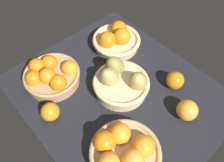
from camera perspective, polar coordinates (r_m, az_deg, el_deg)
The scene contains 8 objects.
market_tray at distance 98.35cm, azimuth 1.43°, elevation -3.30°, with size 84.00×72.00×3.00cm, color black.
basket_center_pears at distance 94.62cm, azimuth 2.19°, elevation -0.04°, with size 23.34×23.34×14.84cm.
basket_far_left at distance 112.07cm, azimuth 1.05°, elevation 10.28°, with size 23.16×23.16×11.31cm.
basket_near_left at distance 100.23cm, azimuth -14.84°, elevation 1.41°, with size 23.94×23.94×11.01cm.
basket_near_right at distance 80.65cm, azimuth 2.97°, elevation -17.19°, with size 24.50×24.50×11.01cm.
loose_orange_front_gap at distance 92.26cm, azimuth 18.15°, elevation -6.92°, with size 8.21×8.21×8.21cm, color #F49E33.
loose_orange_back_gap at distance 99.55cm, azimuth 15.34°, elevation 0.17°, with size 7.61×7.61×7.61cm, color orange.
loose_orange_side_gap at distance 91.02cm, azimuth -15.08°, elevation -7.41°, with size 7.26×7.26×7.26cm, color orange.
Camera 1 is at (38.81, -38.40, 83.30)cm, focal length 36.83 mm.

